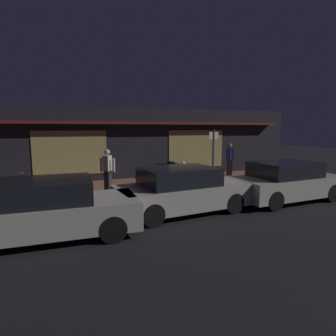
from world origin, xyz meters
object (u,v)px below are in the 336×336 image
Objects in this scene: person_bystander at (230,159)px; parked_car_across at (286,182)px; sign_post at (213,154)px; motorcycle at (169,169)px; person_photographer at (108,170)px; parked_car_far at (182,190)px; parked_car_near at (48,209)px; bicycle_parked at (27,185)px.

parked_car_across is at bearing -100.26° from person_bystander.
sign_post reaches higher than person_bystander.
sign_post is at bearing -63.24° from motorcycle.
person_photographer is 6.58m from parked_car_across.
sign_post is at bearing 43.73° from parked_car_far.
parked_car_near is 7.89m from parked_car_across.
parked_car_across reaches higher than bicycle_parked.
parked_car_far is at bearing -136.27° from sign_post.
sign_post is 7.29m from parked_car_near.
person_bystander is 0.40× the size of parked_car_across.
parked_car_across reaches higher than motorcycle.
sign_post is (4.40, -0.41, 0.48)m from person_photographer.
parked_car_near is at bearing -176.41° from parked_car_across.
person_photographer is (2.83, -0.75, 0.52)m from bicycle_parked.
bicycle_parked is 9.52m from person_bystander.
sign_post reaches higher than parked_car_near.
parked_car_across is at bearing -28.35° from person_photographer.
parked_car_across is (2.49, -4.92, 0.06)m from motorcycle.
person_photographer reaches higher than parked_car_far.
motorcycle is at bearing 28.65° from person_photographer.
person_bystander is 0.40× the size of parked_car_far.
bicycle_parked is at bearing -174.94° from person_bystander.
motorcycle is 3.77m from person_photographer.
person_photographer is at bearing -166.52° from person_bystander.
parked_car_near reaches higher than bicycle_parked.
motorcycle is 0.39× the size of parked_car_far.
parked_car_across is (1.38, -2.72, -0.81)m from sign_post.
parked_car_far reaches higher than motorcycle.
parked_car_far is (-2.70, -2.58, -0.81)m from sign_post.
sign_post is (7.23, -1.16, 1.00)m from bicycle_parked.
parked_car_near is at bearing -153.69° from sign_post.
parked_car_far is 4.09m from parked_car_across.
sign_post reaches higher than parked_car_across.
bicycle_parked is 0.37× the size of parked_car_near.
motorcycle is at bearing 176.46° from person_bystander.
parked_car_near is (-8.73, -5.21, -0.32)m from person_bystander.
sign_post reaches higher than parked_car_far.
parked_car_far is at bearing -137.14° from person_bystander.
bicycle_parked is at bearing 170.88° from sign_post.
motorcycle is at bearing 45.18° from parked_car_near.
parked_car_across is (7.88, 0.49, 0.00)m from parked_car_near.
parked_car_near is at bearing -134.82° from motorcycle.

